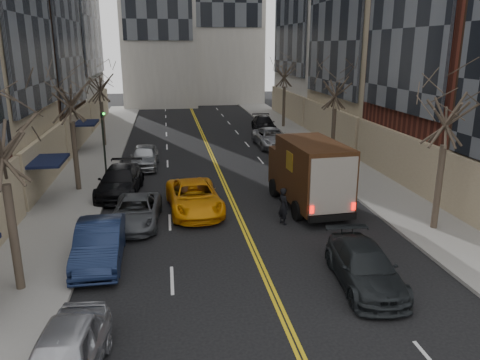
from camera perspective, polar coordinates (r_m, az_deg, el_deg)
The scene contains 20 objects.
sidewalk_left at distance 36.30m, azimuth -17.56°, elevation 2.07°, with size 4.00×66.00×0.15m, color slate.
sidewalk_right at distance 37.97m, azimuth 10.39°, elevation 3.16°, with size 4.00×66.00×0.15m, color slate.
tree_lf_mid at distance 28.45m, azimuth -20.25°, elevation 11.48°, with size 3.20×3.20×8.91m.
tree_lf_far at distance 41.30m, azimuth -16.82°, elevation 12.13°, with size 3.20×3.20×8.12m.
tree_rt_near at distance 22.60m, azimuth 24.24°, elevation 9.74°, with size 3.20×3.20×8.71m.
tree_rt_mid at distance 35.17m, azimuth 11.66°, elevation 12.13°, with size 3.20×3.20×8.32m.
tree_rt_far at distance 49.46m, azimuth 5.50°, elevation 14.10°, with size 3.20×3.20×9.11m.
traffic_signal at distance 30.66m, azimuth -16.30°, elevation 4.94°, with size 0.29×0.26×4.70m.
ups_truck at distance 25.07m, azimuth 8.38°, elevation 0.76°, with size 3.10×6.88×3.68m.
observer_sedan at distance 17.75m, azimuth 14.96°, elevation -10.18°, with size 2.41×5.10×1.44m.
taxi at distance 24.55m, azimuth -5.61°, elevation -2.09°, with size 2.59×5.61×1.56m, color orange.
pedestrian at distance 22.79m, azimuth 5.31°, elevation -3.18°, with size 0.67×0.44×1.83m, color black.
parked_lf_a at distance 13.49m, azimuth -20.71°, elevation -19.64°, with size 1.81×4.50×1.53m, color #B0B1B8.
parked_lf_b at distance 19.63m, azimuth -16.75°, elevation -7.39°, with size 1.74×4.99×1.64m, color #121C39.
parked_lf_c at distance 23.24m, azimuth -12.57°, elevation -3.78°, with size 2.21×4.80×1.33m, color #44474B.
parked_lf_d at distance 28.09m, azimuth -14.41°, elevation -0.12°, with size 2.26×5.57×1.62m, color black.
parked_lf_e at distance 33.94m, azimuth -11.57°, elevation 2.82°, with size 1.90×4.72×1.61m, color #9B9EA2.
parked_rt_a at distance 34.01m, azimuth 6.68°, elevation 3.11°, with size 1.75×5.03×1.66m, color #4F5157.
parked_rt_b at distance 40.23m, azimuth 3.93°, elevation 5.14°, with size 2.61×5.66×1.57m, color #A6A8AD.
parked_rt_c at distance 47.71m, azimuth 2.88°, elevation 6.86°, with size 2.12×5.21×1.51m, color black.
Camera 1 is at (-3.45, -7.88, 8.42)m, focal length 35.00 mm.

